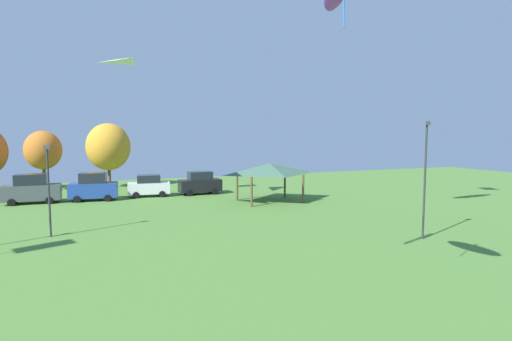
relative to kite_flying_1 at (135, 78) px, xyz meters
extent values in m
cylinder|color=blue|center=(4.35, -19.70, -0.28)|extent=(0.11, 0.20, 1.01)
pyramid|color=white|center=(0.00, 0.00, 0.00)|extent=(3.06, 3.22, 0.09)
cube|color=#4C5156|center=(-8.35, 10.57, -9.31)|extent=(4.82, 1.88, 1.40)
cube|color=#1E232D|center=(-8.35, 10.57, -8.12)|extent=(2.66, 1.70, 0.98)
cylinder|color=black|center=(-6.88, 9.65, -10.01)|extent=(0.64, 0.23, 0.64)
cylinder|color=black|center=(-6.85, 11.43, -10.01)|extent=(0.64, 0.23, 0.64)
cylinder|color=black|center=(-9.85, 9.71, -10.01)|extent=(0.64, 0.23, 0.64)
cylinder|color=black|center=(-9.81, 11.49, -10.01)|extent=(0.64, 0.23, 0.64)
cube|color=#234299|center=(-3.15, 10.19, -9.32)|extent=(4.49, 2.34, 1.38)
cube|color=#1E232D|center=(-3.15, 10.19, -8.14)|extent=(2.55, 1.96, 0.97)
cylinder|color=black|center=(-1.94, 9.12, -10.01)|extent=(0.66, 0.30, 0.64)
cylinder|color=black|center=(-1.72, 10.94, -10.01)|extent=(0.66, 0.30, 0.64)
cylinder|color=black|center=(-4.59, 9.45, -10.01)|extent=(0.66, 0.30, 0.64)
cylinder|color=black|center=(-4.36, 11.26, -10.01)|extent=(0.66, 0.30, 0.64)
cube|color=silver|center=(2.04, 10.74, -9.45)|extent=(4.23, 2.13, 1.11)
cube|color=#1E232D|center=(2.04, 10.74, -8.51)|extent=(2.40, 1.80, 0.78)
cylinder|color=black|center=(3.21, 9.76, -10.01)|extent=(0.66, 0.29, 0.64)
cylinder|color=black|center=(3.39, 11.45, -10.01)|extent=(0.66, 0.29, 0.64)
cylinder|color=black|center=(0.70, 10.03, -10.01)|extent=(0.66, 0.29, 0.64)
cylinder|color=black|center=(0.88, 11.72, -10.01)|extent=(0.66, 0.29, 0.64)
cube|color=black|center=(7.24, 10.39, -9.39)|extent=(4.40, 1.86, 1.23)
cube|color=#1E232D|center=(7.24, 10.39, -8.35)|extent=(2.44, 1.66, 0.86)
cylinder|color=black|center=(8.61, 9.55, -10.01)|extent=(0.65, 0.24, 0.64)
cylinder|color=black|center=(8.57, 11.29, -10.01)|extent=(0.65, 0.24, 0.64)
cylinder|color=black|center=(5.91, 9.48, -10.01)|extent=(0.65, 0.24, 0.64)
cylinder|color=black|center=(5.87, 11.22, -10.01)|extent=(0.65, 0.24, 0.64)
cylinder|color=brown|center=(9.59, 1.53, -9.03)|extent=(0.20, 0.20, 2.60)
cylinder|color=brown|center=(14.66, 1.53, -9.03)|extent=(0.20, 0.20, 2.60)
cylinder|color=brown|center=(9.59, 5.32, -9.03)|extent=(0.20, 0.20, 2.60)
cylinder|color=brown|center=(14.66, 5.32, -9.03)|extent=(0.20, 0.20, 2.60)
pyramid|color=#3D604C|center=(12.12, 3.42, -7.23)|extent=(6.56, 4.90, 1.00)
cylinder|color=#2D2D33|center=(-5.58, -3.36, -7.64)|extent=(0.12, 0.12, 5.38)
cube|color=#4C4C51|center=(-5.58, -3.36, -4.83)|extent=(0.36, 0.20, 0.24)
cylinder|color=#2D2D33|center=(15.27, -12.29, -6.92)|extent=(0.12, 0.12, 6.81)
cube|color=#4C4C51|center=(15.27, -12.29, -3.40)|extent=(0.36, 0.20, 0.24)
cylinder|color=brown|center=(-8.20, 19.10, -8.77)|extent=(0.36, 0.36, 3.10)
ellipsoid|color=#BC6623|center=(-8.20, 19.10, -5.77)|extent=(3.87, 3.87, 4.26)
cylinder|color=brown|center=(-1.42, 19.67, -8.86)|extent=(0.36, 0.36, 2.93)
ellipsoid|color=gold|center=(-1.42, 19.67, -5.51)|extent=(5.03, 5.03, 5.53)
camera|label=1|loc=(-2.88, -30.38, -4.05)|focal=28.00mm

